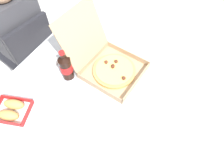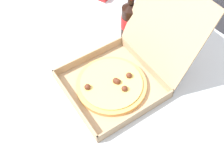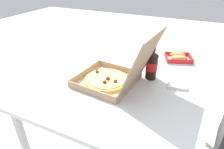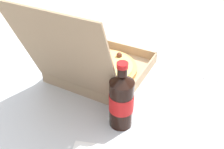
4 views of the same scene
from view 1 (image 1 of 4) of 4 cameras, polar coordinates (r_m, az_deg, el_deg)
The scene contains 9 objects.
ground_plane at distance 1.85m, azimuth -2.74°, elevation -14.10°, with size 10.00×10.00×0.00m, color beige.
dining_table at distance 1.28m, azimuth -3.85°, elevation -3.47°, with size 1.12×1.04×0.71m.
chair at distance 1.82m, azimuth -22.76°, elevation 6.20°, with size 0.45×0.45×0.83m.
diner_person at distance 1.73m, azimuth -26.13°, elevation 11.53°, with size 0.38×0.44×1.15m.
pizza_box_open at distance 1.23m, azimuth -1.07°, elevation 3.16°, with size 0.38×0.49×0.36m.
bread_side_box at distance 1.22m, azimuth -27.25°, elevation -9.20°, with size 0.20×0.23×0.06m.
cola_bottle at distance 1.19m, azimuth -13.28°, elevation 2.19°, with size 0.07×0.07×0.22m.
paper_menu at distance 1.05m, azimuth -1.17°, elevation -18.51°, with size 0.21×0.15×0.00m, color white.
napkin_pile at distance 1.35m, azimuth -17.80°, elevation 3.32°, with size 0.11×0.11×0.02m, color white.
Camera 1 is at (-0.56, -0.40, 1.72)m, focal length 31.34 mm.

